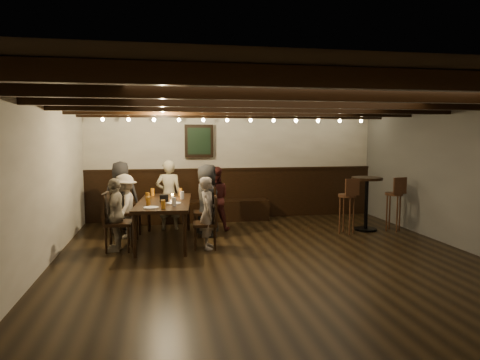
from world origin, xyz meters
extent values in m
plane|color=black|center=(0.00, 0.00, 0.00)|extent=(7.00, 7.00, 0.00)
plane|color=black|center=(0.00, 0.00, 2.40)|extent=(7.00, 7.00, 0.00)
plane|color=#BEB6A6|center=(0.00, 3.50, 1.20)|extent=(6.50, 0.00, 6.50)
plane|color=#535350|center=(3.25, 0.00, 1.20)|extent=(0.00, 7.00, 7.00)
plane|color=#BEB6A6|center=(-3.25, 0.00, 1.20)|extent=(0.00, 7.00, 7.00)
cube|color=black|center=(0.00, 3.46, 0.55)|extent=(6.50, 0.08, 1.10)
cube|color=black|center=(-0.80, 3.20, 0.23)|extent=(3.00, 0.45, 0.45)
cube|color=black|center=(-0.80, 3.40, 1.75)|extent=(0.62, 0.12, 0.72)
cube|color=black|center=(-0.80, 3.33, 1.75)|extent=(0.50, 0.02, 0.58)
cube|color=black|center=(0.00, -2.90, 2.31)|extent=(6.50, 0.10, 0.16)
cube|color=black|center=(0.00, -1.74, 2.31)|extent=(6.50, 0.10, 0.16)
cube|color=black|center=(0.00, -0.58, 2.31)|extent=(6.50, 0.10, 0.16)
cube|color=black|center=(0.00, 0.58, 2.31)|extent=(6.50, 0.10, 0.16)
cube|color=black|center=(0.00, 1.74, 2.31)|extent=(6.50, 0.10, 0.16)
cube|color=black|center=(0.00, 2.90, 2.31)|extent=(6.50, 0.10, 0.16)
sphere|color=#FFE099|center=(-2.75, 2.88, 2.19)|extent=(0.07, 0.07, 0.07)
sphere|color=#FFE099|center=(-1.38, 2.88, 2.19)|extent=(0.07, 0.07, 0.07)
sphere|color=#FFE099|center=(0.00, 2.88, 2.19)|extent=(0.07, 0.07, 0.07)
sphere|color=#FFE099|center=(1.38, 2.88, 2.19)|extent=(0.07, 0.07, 0.07)
sphere|color=#FFE099|center=(2.75, 2.88, 2.19)|extent=(0.07, 0.07, 0.07)
cube|color=black|center=(-1.58, 1.45, 0.71)|extent=(1.06, 2.04, 0.06)
cylinder|color=black|center=(-2.04, 0.56, 0.34)|extent=(0.06, 0.06, 0.68)
cylinder|color=black|center=(-1.88, 2.40, 0.34)|extent=(0.06, 0.06, 0.68)
cylinder|color=black|center=(-1.28, 0.50, 0.34)|extent=(0.06, 0.06, 0.68)
cylinder|color=black|center=(-1.12, 2.34, 0.34)|extent=(0.06, 0.06, 0.68)
cube|color=black|center=(-2.24, 1.96, 0.46)|extent=(0.48, 0.48, 0.05)
cube|color=black|center=(-2.44, 1.98, 0.73)|extent=(0.08, 0.44, 0.48)
cube|color=black|center=(-2.32, 1.06, 0.45)|extent=(0.47, 0.47, 0.05)
cube|color=black|center=(-2.51, 1.08, 0.72)|extent=(0.08, 0.44, 0.48)
cube|color=black|center=(-0.84, 1.84, 0.44)|extent=(0.46, 0.46, 0.05)
cube|color=black|center=(-0.65, 1.82, 0.69)|extent=(0.08, 0.42, 0.46)
cube|color=black|center=(-0.92, 0.94, 0.41)|extent=(0.43, 0.43, 0.05)
cube|color=black|center=(-0.74, 0.92, 0.65)|extent=(0.07, 0.40, 0.43)
imported|color=black|center=(-2.40, 2.43, 0.69)|extent=(0.71, 0.50, 1.38)
imported|color=gray|center=(-1.49, 2.50, 0.70)|extent=(0.54, 0.38, 1.39)
imported|color=#4D1D1A|center=(-0.60, 2.27, 0.63)|extent=(0.66, 0.53, 1.27)
imported|color=#AA9E8F|center=(-2.29, 1.96, 0.59)|extent=(0.50, 0.80, 1.18)
imported|color=gray|center=(-2.37, 1.07, 0.60)|extent=(0.35, 0.72, 1.19)
imported|color=black|center=(-0.79, 1.83, 0.67)|extent=(0.48, 0.69, 1.34)
imported|color=gray|center=(-0.87, 0.93, 0.60)|extent=(0.32, 0.46, 1.20)
cylinder|color=#BF7219|center=(-1.80, 2.17, 0.81)|extent=(0.07, 0.07, 0.14)
cylinder|color=#BF7219|center=(-1.27, 2.07, 0.81)|extent=(0.07, 0.07, 0.14)
cylinder|color=#BF7219|center=(-1.87, 1.58, 0.81)|extent=(0.07, 0.07, 0.14)
cylinder|color=silver|center=(-1.26, 1.62, 0.81)|extent=(0.07, 0.07, 0.14)
cylinder|color=#BF7219|center=(-1.84, 1.02, 0.81)|extent=(0.07, 0.07, 0.14)
cylinder|color=silver|center=(-1.43, 0.88, 0.81)|extent=(0.07, 0.07, 0.14)
cylinder|color=#BF7219|center=(-1.60, 0.65, 0.81)|extent=(0.07, 0.07, 0.14)
cylinder|color=white|center=(-1.79, 0.77, 0.74)|extent=(0.24, 0.24, 0.01)
cylinder|color=white|center=(-1.43, 1.13, 0.74)|extent=(0.24, 0.24, 0.01)
cube|color=black|center=(-1.58, 1.40, 0.80)|extent=(0.15, 0.10, 0.12)
cylinder|color=beige|center=(-1.43, 1.74, 0.76)|extent=(0.05, 0.05, 0.05)
cylinder|color=black|center=(2.35, 1.73, 0.02)|extent=(0.44, 0.44, 0.04)
cylinder|color=black|center=(2.35, 1.73, 0.52)|extent=(0.07, 0.07, 0.99)
cylinder|color=black|center=(2.35, 1.73, 1.03)|extent=(0.60, 0.60, 0.05)
cylinder|color=#382212|center=(1.85, 1.53, 0.73)|extent=(0.34, 0.34, 0.05)
cube|color=#382212|center=(1.88, 1.37, 0.91)|extent=(0.30, 0.08, 0.32)
cylinder|color=#382212|center=(2.85, 1.58, 0.73)|extent=(0.34, 0.34, 0.05)
cube|color=#382212|center=(2.88, 1.42, 0.91)|extent=(0.30, 0.08, 0.32)
camera|label=1|loc=(-1.61, -6.02, 1.88)|focal=32.00mm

